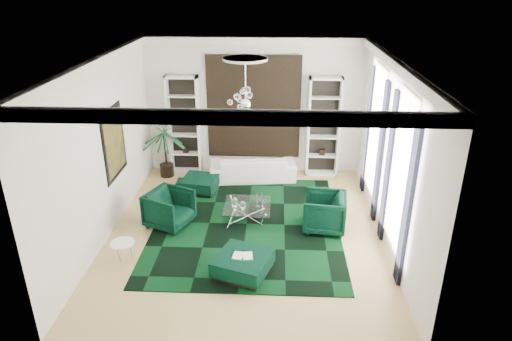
{
  "coord_description": "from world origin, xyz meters",
  "views": [
    {
      "loc": [
        0.64,
        -8.83,
        5.34
      ],
      "look_at": [
        0.21,
        0.5,
        1.28
      ],
      "focal_mm": 32.0,
      "sensor_mm": 36.0,
      "label": 1
    }
  ],
  "objects_px": {
    "coffee_table": "(247,212)",
    "side_table": "(124,253)",
    "ottoman_side": "(200,184)",
    "armchair_left": "(169,209)",
    "palm": "(165,141)",
    "ottoman_front": "(243,265)",
    "sofa": "(253,168)",
    "armchair_right": "(324,212)"
  },
  "relations": [
    {
      "from": "armchair_right",
      "to": "coffee_table",
      "type": "height_order",
      "value": "armchair_right"
    },
    {
      "from": "coffee_table",
      "to": "palm",
      "type": "relative_size",
      "value": 0.51
    },
    {
      "from": "sofa",
      "to": "ottoman_side",
      "type": "distance_m",
      "value": 1.6
    },
    {
      "from": "sofa",
      "to": "ottoman_side",
      "type": "relative_size",
      "value": 2.7
    },
    {
      "from": "coffee_table",
      "to": "palm",
      "type": "height_order",
      "value": "palm"
    },
    {
      "from": "palm",
      "to": "ottoman_front",
      "type": "bearing_deg",
      "value": -60.95
    },
    {
      "from": "armchair_left",
      "to": "ottoman_side",
      "type": "relative_size",
      "value": 1.06
    },
    {
      "from": "coffee_table",
      "to": "side_table",
      "type": "relative_size",
      "value": 2.31
    },
    {
      "from": "coffee_table",
      "to": "side_table",
      "type": "distance_m",
      "value": 2.99
    },
    {
      "from": "armchair_left",
      "to": "ottoman_front",
      "type": "relative_size",
      "value": 0.95
    },
    {
      "from": "ottoman_side",
      "to": "ottoman_front",
      "type": "distance_m",
      "value": 3.82
    },
    {
      "from": "armchair_left",
      "to": "side_table",
      "type": "relative_size",
      "value": 1.98
    },
    {
      "from": "coffee_table",
      "to": "ottoman_side",
      "type": "distance_m",
      "value": 1.98
    },
    {
      "from": "armchair_left",
      "to": "coffee_table",
      "type": "xyz_separation_m",
      "value": [
        1.75,
        0.35,
        -0.24
      ]
    },
    {
      "from": "sofa",
      "to": "ottoman_side",
      "type": "xyz_separation_m",
      "value": [
        -1.35,
        -0.85,
        -0.15
      ]
    },
    {
      "from": "armchair_right",
      "to": "coffee_table",
      "type": "distance_m",
      "value": 1.8
    },
    {
      "from": "armchair_right",
      "to": "ottoman_front",
      "type": "xyz_separation_m",
      "value": [
        -1.7,
        -1.75,
        -0.23
      ]
    },
    {
      "from": "sofa",
      "to": "armchair_left",
      "type": "bearing_deg",
      "value": 50.26
    },
    {
      "from": "side_table",
      "to": "palm",
      "type": "distance_m",
      "value": 4.33
    },
    {
      "from": "palm",
      "to": "ottoman_side",
      "type": "bearing_deg",
      "value": -40.82
    },
    {
      "from": "sofa",
      "to": "armchair_right",
      "type": "height_order",
      "value": "armchair_right"
    },
    {
      "from": "ottoman_side",
      "to": "coffee_table",
      "type": "bearing_deg",
      "value": -47.05
    },
    {
      "from": "armchair_left",
      "to": "armchair_right",
      "type": "bearing_deg",
      "value": -66.43
    },
    {
      "from": "ottoman_side",
      "to": "palm",
      "type": "xyz_separation_m",
      "value": [
        -1.1,
        0.95,
        0.87
      ]
    },
    {
      "from": "ottoman_front",
      "to": "side_table",
      "type": "xyz_separation_m",
      "value": [
        -2.4,
        0.25,
        0.03
      ]
    },
    {
      "from": "coffee_table",
      "to": "ottoman_side",
      "type": "relative_size",
      "value": 1.24
    },
    {
      "from": "armchair_right",
      "to": "side_table",
      "type": "xyz_separation_m",
      "value": [
        -4.1,
        -1.5,
        -0.2
      ]
    },
    {
      "from": "sofa",
      "to": "side_table",
      "type": "distance_m",
      "value": 4.77
    },
    {
      "from": "armchair_right",
      "to": "palm",
      "type": "height_order",
      "value": "palm"
    },
    {
      "from": "sofa",
      "to": "palm",
      "type": "xyz_separation_m",
      "value": [
        -2.45,
        0.1,
        0.72
      ]
    },
    {
      "from": "sofa",
      "to": "armchair_left",
      "type": "distance_m",
      "value": 3.18
    },
    {
      "from": "armchair_left",
      "to": "armchair_right",
      "type": "distance_m",
      "value": 3.5
    },
    {
      "from": "ottoman_side",
      "to": "palm",
      "type": "height_order",
      "value": "palm"
    },
    {
      "from": "armchair_left",
      "to": "armchair_right",
      "type": "xyz_separation_m",
      "value": [
        3.5,
        0.0,
        0.0
      ]
    },
    {
      "from": "armchair_right",
      "to": "side_table",
      "type": "distance_m",
      "value": 4.37
    },
    {
      "from": "coffee_table",
      "to": "ottoman_side",
      "type": "height_order",
      "value": "ottoman_side"
    },
    {
      "from": "side_table",
      "to": "armchair_left",
      "type": "bearing_deg",
      "value": 68.2
    },
    {
      "from": "armchair_right",
      "to": "armchair_left",
      "type": "bearing_deg",
      "value": -82.44
    },
    {
      "from": "ottoman_side",
      "to": "sofa",
      "type": "bearing_deg",
      "value": 32.2
    },
    {
      "from": "ottoman_side",
      "to": "side_table",
      "type": "height_order",
      "value": "side_table"
    },
    {
      "from": "ottoman_front",
      "to": "side_table",
      "type": "relative_size",
      "value": 2.08
    },
    {
      "from": "sofa",
      "to": "coffee_table",
      "type": "xyz_separation_m",
      "value": [
        0.0,
        -2.3,
        -0.16
      ]
    }
  ]
}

